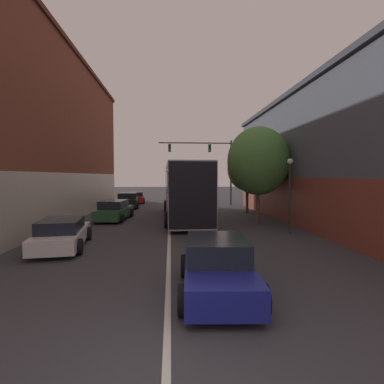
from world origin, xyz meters
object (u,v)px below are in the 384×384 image
at_px(hatchback_foreground, 217,267).
at_px(parked_car_left_distant, 128,201).
at_px(street_tree_far, 247,169).
at_px(street_tree_near, 258,161).
at_px(traffic_signal_gantry, 210,158).
at_px(street_lamp, 290,193).
at_px(parked_car_left_near, 114,211).
at_px(parked_car_left_far, 62,234).
at_px(bus, 184,188).
at_px(parked_car_left_mid, 135,197).

height_order(hatchback_foreground, parked_car_left_distant, parked_car_left_distant).
distance_m(hatchback_foreground, street_tree_far, 17.16).
relative_size(street_tree_near, street_tree_far, 1.15).
relative_size(traffic_signal_gantry, street_lamp, 1.95).
distance_m(parked_car_left_near, street_lamp, 11.58).
bearing_deg(parked_car_left_far, street_tree_far, -52.09).
relative_size(bus, parked_car_left_far, 2.65).
height_order(hatchback_foreground, parked_car_left_near, hatchback_foreground).
xyz_separation_m(parked_car_left_distant, traffic_signal_gantry, (8.20, 2.28, 4.16)).
bearing_deg(bus, parked_car_left_distant, 32.24).
bearing_deg(hatchback_foreground, street_tree_near, -17.80).
distance_m(parked_car_left_near, parked_car_left_distant, 7.93).
bearing_deg(parked_car_left_far, parked_car_left_distant, -9.47).
bearing_deg(street_tree_far, hatchback_foreground, -107.09).
distance_m(street_tree_near, street_tree_far, 5.02).
distance_m(parked_car_left_mid, street_tree_far, 14.72).
bearing_deg(parked_car_left_distant, parked_car_left_mid, -6.31).
distance_m(parked_car_left_distant, traffic_signal_gantry, 9.47).
relative_size(parked_car_left_mid, street_lamp, 1.14).
xyz_separation_m(parked_car_left_near, parked_car_left_far, (-0.67, -8.01, -0.05)).
height_order(parked_car_left_distant, street_lamp, street_lamp).
bearing_deg(traffic_signal_gantry, parked_car_left_near, -127.96).
bearing_deg(street_lamp, parked_car_left_near, 150.46).
xyz_separation_m(parked_car_left_near, traffic_signal_gantry, (7.97, 10.21, 4.19)).
relative_size(parked_car_left_mid, street_tree_far, 0.84).
bearing_deg(street_lamp, parked_car_left_distant, 126.95).
bearing_deg(bus, parked_car_left_far, 145.24).
height_order(parked_car_left_far, street_tree_near, street_tree_near).
bearing_deg(parked_car_left_mid, street_lamp, -159.09).
relative_size(bus, parked_car_left_distant, 2.85).
xyz_separation_m(parked_car_left_near, street_lamp, (10.00, -5.67, 1.49)).
xyz_separation_m(traffic_signal_gantry, street_lamp, (2.03, -15.88, -2.71)).
distance_m(hatchback_foreground, street_lamp, 9.13).
height_order(hatchback_foreground, parked_car_left_far, hatchback_foreground).
distance_m(parked_car_left_mid, parked_car_left_far, 21.25).
relative_size(hatchback_foreground, parked_car_left_distant, 0.95).
distance_m(parked_car_left_mid, parked_car_left_distant, 5.30).
height_order(street_lamp, street_tree_far, street_tree_far).
distance_m(parked_car_left_near, street_tree_far, 10.84).
height_order(bus, hatchback_foreground, bus).
xyz_separation_m(parked_car_left_mid, parked_car_left_distant, (-0.11, -5.30, 0.08)).
xyz_separation_m(parked_car_left_mid, traffic_signal_gantry, (8.09, -3.02, 4.24)).
bearing_deg(parked_car_left_mid, bus, -166.26).
bearing_deg(street_tree_near, parked_car_left_distant, 134.19).
bearing_deg(bus, parked_car_left_near, 92.65).
relative_size(parked_car_left_near, parked_car_left_far, 1.01).
bearing_deg(parked_car_left_near, hatchback_foreground, -154.08).
distance_m(bus, traffic_signal_gantry, 10.70).
bearing_deg(parked_car_left_mid, street_tree_far, -142.61).
bearing_deg(street_tree_near, bus, 152.98).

